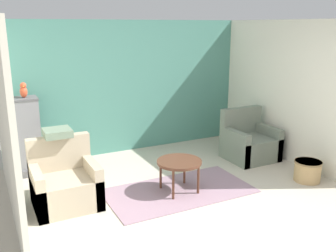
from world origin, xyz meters
name	(u,v)px	position (x,y,z in m)	size (l,w,h in m)	color
ground_plane	(226,223)	(0.00, 0.00, 0.00)	(20.00, 20.00, 0.00)	beige
wall_back_accent	(129,87)	(0.00, 3.19, 1.22)	(4.64, 0.06, 2.45)	#4C897A
wall_left	(4,119)	(-2.29, 1.58, 1.22)	(0.06, 3.16, 2.45)	silver
wall_right	(283,91)	(2.29, 1.58, 1.22)	(0.06, 3.16, 2.45)	silver
area_rug	(179,191)	(-0.08, 1.06, 0.01)	(2.12, 1.14, 0.01)	gray
coffee_table	(179,164)	(-0.08, 1.06, 0.43)	(0.65, 0.65, 0.48)	#512D1E
armchair_left	(65,185)	(-1.64, 1.39, 0.29)	(0.84, 0.76, 0.90)	tan
armchair_right	(249,143)	(1.72, 1.72, 0.29)	(0.84, 0.76, 0.90)	slate
birdcage	(28,138)	(-1.91, 2.81, 0.60)	(0.46, 0.46, 1.26)	#555559
parrot	(23,90)	(-1.91, 2.81, 1.37)	(0.11, 0.21, 0.25)	#D14C2D
potted_plant	(64,143)	(-1.38, 2.63, 0.48)	(0.36, 0.33, 0.75)	beige
wicker_basket	(308,170)	(1.89, 0.50, 0.17)	(0.42, 0.42, 0.32)	tan
throw_pillow	(57,133)	(-1.64, 1.66, 0.95)	(0.36, 0.36, 0.10)	slate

